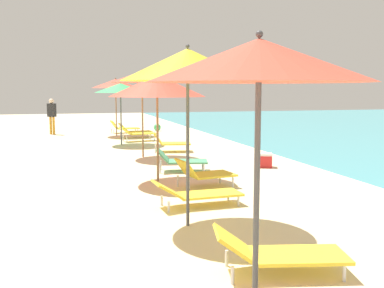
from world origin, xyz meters
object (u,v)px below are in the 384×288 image
at_px(lounger_fourth_inland, 204,173).
at_px(lounger_fifth_shoreside, 170,142).
at_px(umbrella_fourth, 157,86).
at_px(umbrella_farthest, 116,84).
at_px(umbrella_sixth, 120,88).
at_px(lounger_third_shoreside, 197,193).
at_px(umbrella_second, 259,61).
at_px(lounger_second_shoreside, 278,252).
at_px(lounger_farthest_shoreside, 124,127).
at_px(lounger_farthest_inland, 134,131).
at_px(beach_ball, 157,127).
at_px(umbrella_fifth, 142,77).
at_px(lounger_fourth_shoreside, 180,160).
at_px(person_walking_mid, 52,113).
at_px(cooler_box, 263,160).
at_px(umbrella_third, 188,65).
at_px(lounger_sixth_shoreside, 138,133).

xyz_separation_m(lounger_fourth_inland, lounger_fifth_shoreside, (0.54, 5.63, 0.00)).
relative_size(umbrella_fourth, umbrella_farthest, 0.95).
bearing_deg(umbrella_sixth, lounger_third_shoreside, -88.52).
bearing_deg(umbrella_second, umbrella_fourth, 86.13).
bearing_deg(umbrella_fourth, umbrella_second, -93.87).
distance_m(lounger_second_shoreside, lounger_farthest_shoreside, 17.10).
relative_size(lounger_fifth_shoreside, lounger_farthest_inland, 0.93).
distance_m(lounger_farthest_inland, beach_ball, 3.25).
xyz_separation_m(umbrella_fourth, umbrella_fifth, (0.27, 3.74, 0.28)).
relative_size(lounger_second_shoreside, lounger_farthest_inland, 1.10).
distance_m(umbrella_farthest, lounger_farthest_inland, 2.35).
height_order(lounger_fourth_shoreside, umbrella_sixth, umbrella_sixth).
xyz_separation_m(umbrella_fourth, lounger_fourth_shoreside, (0.78, 1.09, -1.84)).
xyz_separation_m(umbrella_second, lounger_farthest_inland, (1.26, 15.93, -1.98)).
height_order(lounger_fifth_shoreside, person_walking_mid, person_walking_mid).
xyz_separation_m(lounger_fourth_shoreside, lounger_fourth_inland, (0.02, -2.00, 0.02)).
xyz_separation_m(umbrella_fifth, cooler_box, (2.79, -2.62, -2.24)).
bearing_deg(lounger_second_shoreside, lounger_farthest_inland, 100.51).
relative_size(lounger_second_shoreside, umbrella_third, 0.58).
xyz_separation_m(lounger_second_shoreside, umbrella_fourth, (-0.31, 5.45, 1.89)).
distance_m(umbrella_second, lounger_farthest_shoreside, 18.33).
relative_size(lounger_farthest_inland, cooler_box, 2.48).
height_order(lounger_second_shoreside, lounger_fourth_inland, lounger_fourth_inland).
height_order(lounger_fourth_inland, umbrella_fifth, umbrella_fifth).
height_order(umbrella_sixth, cooler_box, umbrella_sixth).
bearing_deg(beach_ball, lounger_fifth_shoreside, -97.72).
relative_size(umbrella_sixth, lounger_farthest_inland, 1.65).
distance_m(umbrella_second, umbrella_fourth, 6.55).
bearing_deg(lounger_fifth_shoreside, lounger_fourth_inland, -84.89).
height_order(lounger_third_shoreside, person_walking_mid, person_walking_mid).
bearing_deg(lounger_fourth_shoreside, lounger_farthest_inland, 103.22).
bearing_deg(umbrella_second, lounger_fifth_shoreside, 81.00).
bearing_deg(lounger_fourth_inland, person_walking_mid, 96.30).
xyz_separation_m(lounger_second_shoreside, umbrella_farthest, (-0.14, 15.88, 2.05)).
bearing_deg(person_walking_mid, lounger_third_shoreside, -130.42).
relative_size(umbrella_fourth, lounger_fifth_shoreside, 1.84).
bearing_deg(lounger_fourth_shoreside, umbrella_fifth, 114.47).
distance_m(umbrella_fifth, lounger_farthest_inland, 6.07).
relative_size(lounger_fourth_shoreside, lounger_farthest_shoreside, 1.01).
height_order(person_walking_mid, beach_ball, person_walking_mid).
relative_size(lounger_third_shoreside, umbrella_fourth, 0.66).
bearing_deg(lounger_farthest_shoreside, lounger_third_shoreside, -99.02).
distance_m(lounger_fourth_inland, lounger_farthest_inland, 10.31).
height_order(lounger_farthest_inland, person_walking_mid, person_walking_mid).
xyz_separation_m(umbrella_sixth, cooler_box, (3.06, -5.97, -1.92)).
relative_size(umbrella_third, lounger_sixth_shoreside, 1.82).
bearing_deg(lounger_fifth_shoreside, lounger_farthest_shoreside, 106.34).
xyz_separation_m(lounger_fourth_shoreside, umbrella_fifth, (-0.52, 2.65, 2.12)).
xyz_separation_m(umbrella_fourth, cooler_box, (3.06, 1.11, -1.95)).
relative_size(lounger_fourth_shoreside, person_walking_mid, 0.86).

